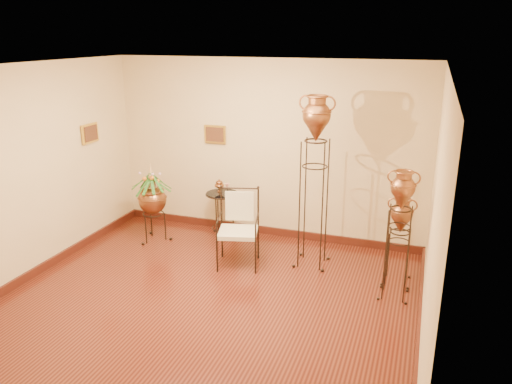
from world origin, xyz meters
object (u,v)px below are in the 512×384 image
(planter_urn, at_px, (152,197))
(armchair, at_px, (238,229))
(side_table, at_px, (222,214))
(amphora_mid, at_px, (399,234))
(amphora_tall, at_px, (314,181))

(planter_urn, bearing_deg, armchair, -14.43)
(planter_urn, relative_size, armchair, 1.18)
(planter_urn, distance_m, side_table, 1.14)
(amphora_mid, height_order, planter_urn, amphora_mid)
(planter_urn, bearing_deg, side_table, 26.81)
(amphora_tall, xyz_separation_m, side_table, (-1.59, 0.51, -0.85))
(side_table, bearing_deg, planter_urn, -153.19)
(side_table, bearing_deg, armchair, -55.38)
(amphora_mid, bearing_deg, planter_urn, 171.06)
(armchair, bearing_deg, amphora_tall, 6.72)
(amphora_mid, distance_m, side_table, 3.00)
(amphora_tall, xyz_separation_m, armchair, (-0.97, -0.38, -0.69))
(amphora_tall, height_order, planter_urn, amphora_tall)
(amphora_mid, distance_m, armchair, 2.18)
(planter_urn, xyz_separation_m, armchair, (1.59, -0.41, -0.17))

